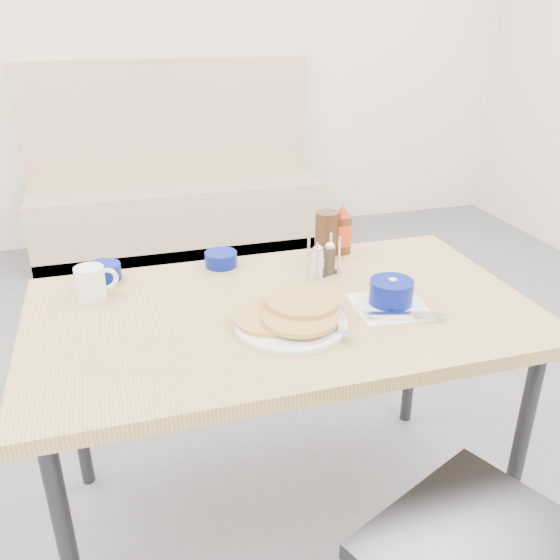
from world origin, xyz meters
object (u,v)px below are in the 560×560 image
object	(u,v)px
pancake_plate	(291,317)
syrup_bottle	(342,232)
butter_bowl	(221,259)
dining_table	(282,327)
grits_setting	(391,296)
booth_bench	(176,196)
amber_tumbler	(327,233)
condiment_caddy	(324,262)
diner_chair	(543,555)
coffee_mug	(92,282)
creamer_bowl	(103,272)

from	to	relation	value
pancake_plate	syrup_bottle	distance (m)	0.54
butter_bowl	dining_table	bearing A→B (deg)	-72.55
pancake_plate	grits_setting	distance (m)	0.30
butter_bowl	booth_bench	bearing A→B (deg)	87.21
amber_tumbler	condiment_caddy	size ratio (longest dim) A/B	1.21
pancake_plate	syrup_bottle	xyz separation A→B (m)	(0.32, 0.44, 0.05)
diner_chair	butter_bowl	bearing A→B (deg)	84.92
grits_setting	butter_bowl	world-z (taller)	grits_setting
grits_setting	syrup_bottle	distance (m)	0.43
dining_table	syrup_bottle	xyz separation A→B (m)	(0.31, 0.34, 0.14)
coffee_mug	butter_bowl	size ratio (longest dim) A/B	1.17
butter_bowl	condiment_caddy	world-z (taller)	condiment_caddy
dining_table	coffee_mug	distance (m)	0.56
butter_bowl	diner_chair	bearing A→B (deg)	-70.84
grits_setting	syrup_bottle	xyz separation A→B (m)	(0.02, 0.42, 0.04)
dining_table	diner_chair	distance (m)	0.84
booth_bench	grits_setting	world-z (taller)	booth_bench
diner_chair	grits_setting	size ratio (longest dim) A/B	4.46
coffee_mug	creamer_bowl	xyz separation A→B (m)	(0.03, 0.12, -0.02)
coffee_mug	grits_setting	world-z (taller)	coffee_mug
amber_tumbler	syrup_bottle	size ratio (longest dim) A/B	0.87
butter_bowl	amber_tumbler	xyz separation A→B (m)	(0.36, 0.00, 0.05)
grits_setting	amber_tumbler	distance (m)	0.43
coffee_mug	amber_tumbler	size ratio (longest dim) A/B	0.82
syrup_bottle	booth_bench	bearing A→B (deg)	98.11
creamer_bowl	syrup_bottle	bearing A→B (deg)	0.00
diner_chair	dining_table	bearing A→B (deg)	85.64
pancake_plate	diner_chair	bearing A→B (deg)	-67.15
coffee_mug	creamer_bowl	size ratio (longest dim) A/B	1.13
dining_table	pancake_plate	world-z (taller)	pancake_plate
booth_bench	amber_tumbler	size ratio (longest dim) A/B	12.70
booth_bench	diner_chair	bearing A→B (deg)	-85.11
grits_setting	condiment_caddy	size ratio (longest dim) A/B	1.83
coffee_mug	syrup_bottle	size ratio (longest dim) A/B	0.71
grits_setting	butter_bowl	distance (m)	0.58
pancake_plate	grits_setting	bearing A→B (deg)	2.88
booth_bench	butter_bowl	size ratio (longest dim) A/B	18.19
coffee_mug	creamer_bowl	world-z (taller)	coffee_mug
amber_tumbler	dining_table	bearing A→B (deg)	-127.09
syrup_bottle	coffee_mug	bearing A→B (deg)	-171.54
creamer_bowl	butter_bowl	size ratio (longest dim) A/B	1.04
butter_bowl	amber_tumbler	bearing A→B (deg)	0.00
booth_bench	pancake_plate	distance (m)	2.67
pancake_plate	condiment_caddy	xyz separation A→B (m)	(0.19, 0.28, 0.02)
grits_setting	booth_bench	bearing A→B (deg)	96.36
coffee_mug	booth_bench	bearing A→B (deg)	77.65
grits_setting	creamer_bowl	world-z (taller)	grits_setting
syrup_bottle	diner_chair	bearing A→B (deg)	-91.44
creamer_bowl	amber_tumbler	world-z (taller)	amber_tumbler
syrup_bottle	dining_table	bearing A→B (deg)	-132.59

